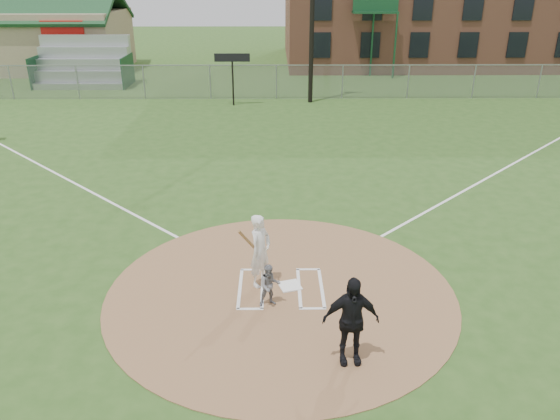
{
  "coord_description": "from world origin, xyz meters",
  "views": [
    {
      "loc": [
        -0.14,
        -11.31,
        7.13
      ],
      "look_at": [
        0.0,
        2.0,
        1.3
      ],
      "focal_mm": 35.0,
      "sensor_mm": 36.0,
      "label": 1
    }
  ],
  "objects_px": {
    "umpire": "(351,321)",
    "batter_at_plate": "(260,250)",
    "home_plate": "(290,286)",
    "catcher": "(270,285)"
  },
  "relations": [
    {
      "from": "home_plate",
      "to": "catcher",
      "type": "relative_size",
      "value": 0.48
    },
    {
      "from": "umpire",
      "to": "batter_at_plate",
      "type": "bearing_deg",
      "value": 119.33
    },
    {
      "from": "umpire",
      "to": "batter_at_plate",
      "type": "xyz_separation_m",
      "value": [
        -1.81,
        2.92,
        -0.01
      ]
    },
    {
      "from": "catcher",
      "to": "batter_at_plate",
      "type": "bearing_deg",
      "value": 90.87
    },
    {
      "from": "umpire",
      "to": "batter_at_plate",
      "type": "relative_size",
      "value": 1.02
    },
    {
      "from": "home_plate",
      "to": "batter_at_plate",
      "type": "distance_m",
      "value": 1.17
    },
    {
      "from": "home_plate",
      "to": "catcher",
      "type": "xyz_separation_m",
      "value": [
        -0.48,
        -0.79,
        0.5
      ]
    },
    {
      "from": "umpire",
      "to": "catcher",
      "type": "bearing_deg",
      "value": 125.89
    },
    {
      "from": "umpire",
      "to": "batter_at_plate",
      "type": "distance_m",
      "value": 3.44
    },
    {
      "from": "home_plate",
      "to": "batter_at_plate",
      "type": "relative_size",
      "value": 0.27
    }
  ]
}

